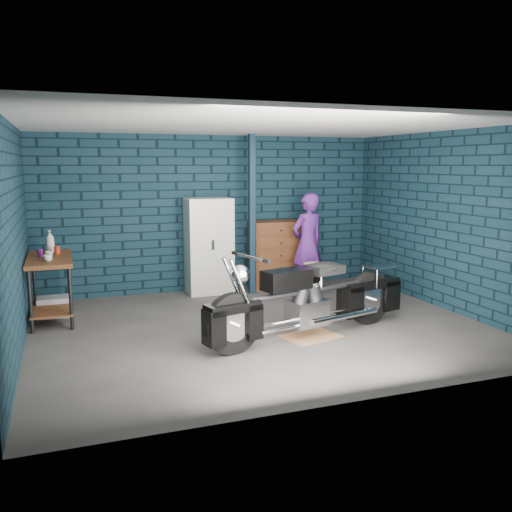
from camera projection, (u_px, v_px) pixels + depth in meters
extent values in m
plane|color=#4D4A48|center=(261.00, 327.00, 7.39)|extent=(6.00, 6.00, 0.00)
cube|color=#0F2833|center=(212.00, 214.00, 9.49)|extent=(6.00, 0.02, 2.70)
cube|color=#0F2833|center=(15.00, 240.00, 6.17)|extent=(0.02, 5.00, 2.70)
cube|color=#0F2833|center=(447.00, 221.00, 8.17)|extent=(0.02, 5.00, 2.70)
cube|color=silver|center=(261.00, 125.00, 6.94)|extent=(6.00, 5.00, 0.02)
cube|color=#102435|center=(252.00, 215.00, 9.16)|extent=(0.10, 0.10, 2.70)
cube|color=brown|center=(51.00, 288.00, 7.72)|extent=(0.60, 1.40, 0.91)
cube|color=#936440|center=(311.00, 336.00, 7.01)|extent=(0.81, 0.68, 0.01)
imported|color=#55217D|center=(307.00, 244.00, 9.27)|extent=(0.72, 0.57, 1.73)
cube|color=#92949A|center=(54.00, 307.00, 7.93)|extent=(0.46, 0.33, 0.29)
cube|color=silver|center=(209.00, 246.00, 9.28)|extent=(0.76, 0.55, 1.64)
cube|color=brown|center=(276.00, 254.00, 9.73)|extent=(0.90, 0.50, 1.20)
imported|color=#C6B695|center=(48.00, 258.00, 7.29)|extent=(0.13, 0.13, 0.09)
imported|color=#C6B695|center=(49.00, 255.00, 7.50)|extent=(0.14, 0.14, 0.10)
cylinder|color=#5B1967|center=(40.00, 253.00, 7.66)|extent=(0.10, 0.10, 0.10)
cylinder|color=#A22515|center=(57.00, 250.00, 7.86)|extent=(0.09, 0.09, 0.12)
imported|color=#92949A|center=(50.00, 241.00, 8.04)|extent=(0.16, 0.16, 0.33)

